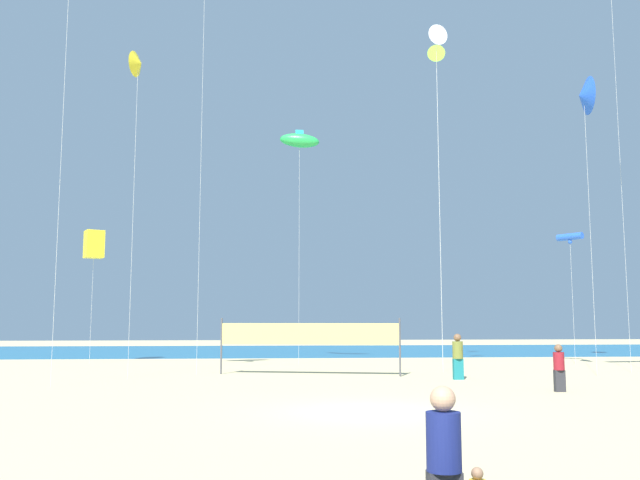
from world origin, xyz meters
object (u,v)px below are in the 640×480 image
object	(u,v)px
kite_white_delta	(436,37)
kite_lime_delta	(436,56)
volleyball_net	(309,336)
kite_yellow_box	(94,244)
kite_blue_delta	(584,96)
beachgoer_maroon_shirt	(559,366)
kite_green_inflatable	(299,141)
kite_blue_tube	(570,237)
kite_yellow_delta	(138,65)
beachgoer_olive_shirt	(458,355)
mother_figure	(444,459)

from	to	relation	value
kite_white_delta	kite_lime_delta	xyz separation A→B (m)	(1.33, 5.07, 1.18)
volleyball_net	kite_yellow_box	world-z (taller)	kite_yellow_box
kite_blue_delta	beachgoer_maroon_shirt	bearing A→B (deg)	-125.77
kite_blue_delta	kite_green_inflatable	xyz separation A→B (m)	(-12.08, 8.61, 0.05)
volleyball_net	kite_blue_tube	size ratio (longest dim) A/B	1.10
kite_white_delta	kite_yellow_delta	bearing A→B (deg)	-169.40
kite_green_inflatable	volleyball_net	bearing A→B (deg)	-89.49
beachgoer_maroon_shirt	kite_blue_tube	world-z (taller)	kite_blue_tube
kite_blue_delta	kite_lime_delta	distance (m)	10.06
kite_white_delta	kite_green_inflatable	world-z (taller)	kite_white_delta
volleyball_net	kite_yellow_delta	xyz separation A→B (m)	(-7.26, -1.21, 11.30)
beachgoer_olive_shirt	kite_blue_delta	xyz separation A→B (m)	(6.30, 1.29, 11.15)
mother_figure	beachgoer_olive_shirt	xyz separation A→B (m)	(5.65, 18.99, 0.08)
beachgoer_maroon_shirt	volleyball_net	bearing A→B (deg)	67.79
beachgoer_maroon_shirt	kite_yellow_delta	bearing A→B (deg)	88.92
kite_blue_delta	kite_green_inflatable	distance (m)	14.84
kite_blue_tube	beachgoer_olive_shirt	bearing A→B (deg)	-136.83
volleyball_net	kite_blue_tube	bearing A→B (deg)	21.08
kite_green_inflatable	kite_yellow_delta	world-z (taller)	kite_yellow_delta
beachgoer_olive_shirt	volleyball_net	xyz separation A→B (m)	(-5.71, 2.52, 0.68)
volleyball_net	kite_white_delta	size ratio (longest dim) A/B	0.47
kite_yellow_box	kite_yellow_delta	size ratio (longest dim) A/B	0.53
kite_blue_delta	kite_yellow_box	distance (m)	25.72
mother_figure	kite_yellow_box	bearing A→B (deg)	118.25
mother_figure	kite_blue_tube	size ratio (longest dim) A/B	0.24
kite_green_inflatable	kite_blue_tube	bearing A→B (deg)	-7.47
kite_yellow_delta	kite_lime_delta	size ratio (longest dim) A/B	0.78
volleyball_net	kite_lime_delta	bearing A→B (deg)	40.45
mother_figure	kite_yellow_delta	xyz separation A→B (m)	(-7.32, 20.30, 12.06)
beachgoer_olive_shirt	kite_lime_delta	world-z (taller)	kite_lime_delta
beachgoer_maroon_shirt	kite_yellow_delta	size ratio (longest dim) A/B	0.11
kite_yellow_box	kite_white_delta	bearing A→B (deg)	-22.14
volleyball_net	kite_yellow_delta	distance (m)	13.49
volleyball_net	kite_blue_tube	world-z (taller)	kite_blue_tube
kite_white_delta	kite_yellow_box	distance (m)	20.86
volleyball_net	kite_white_delta	distance (m)	15.39
kite_yellow_box	kite_green_inflatable	bearing A→B (deg)	-4.90
kite_blue_delta	kite_yellow_box	size ratio (longest dim) A/B	1.81
beachgoer_maroon_shirt	kite_lime_delta	distance (m)	20.99
volleyball_net	kite_lime_delta	world-z (taller)	kite_lime_delta
beachgoer_maroon_shirt	kite_yellow_box	xyz separation A→B (m)	(-18.91, 15.49, 5.57)
beachgoer_olive_shirt	kite_blue_tube	world-z (taller)	kite_blue_tube
mother_figure	beachgoer_maroon_shirt	xyz separation A→B (m)	(7.68, 14.35, -0.05)
kite_green_inflatable	beachgoer_olive_shirt	bearing A→B (deg)	-59.71
volleyball_net	beachgoer_maroon_shirt	bearing A→B (deg)	-42.74
beachgoer_olive_shirt	volleyball_net	world-z (taller)	volleyball_net
kite_blue_tube	kite_lime_delta	distance (m)	12.28
kite_yellow_delta	kite_lime_delta	world-z (taller)	kite_lime_delta
kite_blue_tube	kite_yellow_box	distance (m)	25.59
kite_blue_tube	kite_blue_delta	xyz separation A→B (m)	(-2.25, -6.73, 5.42)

